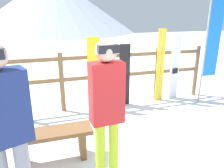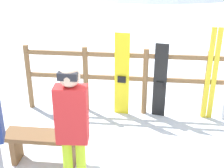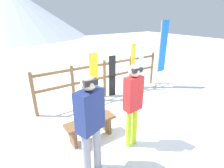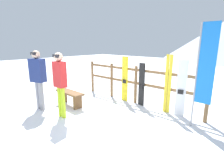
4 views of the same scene
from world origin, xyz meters
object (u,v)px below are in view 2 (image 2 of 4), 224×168
at_px(person_red, 72,125).
at_px(snowboard_black_stripe, 160,81).
at_px(ski_pair_yellow, 212,75).
at_px(snowboard_yellow, 122,75).
at_px(bench, 43,142).

xyz_separation_m(person_red, snowboard_black_stripe, (1.09, 2.31, -0.38)).
distance_m(person_red, ski_pair_yellow, 3.06).
height_order(person_red, ski_pair_yellow, person_red).
bearing_deg(snowboard_yellow, bench, -121.43).
bearing_deg(ski_pair_yellow, snowboard_black_stripe, -179.78).
distance_m(bench, ski_pair_yellow, 3.13).
distance_m(snowboard_black_stripe, ski_pair_yellow, 0.92).
height_order(bench, snowboard_black_stripe, snowboard_black_stripe).
bearing_deg(bench, snowboard_black_stripe, 43.88).
relative_size(person_red, snowboard_yellow, 1.13).
height_order(snowboard_black_stripe, ski_pair_yellow, ski_pair_yellow).
bearing_deg(ski_pair_yellow, bench, -147.77).
bearing_deg(person_red, ski_pair_yellow, 49.40).
relative_size(bench, ski_pair_yellow, 0.66).
height_order(person_red, snowboard_yellow, person_red).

